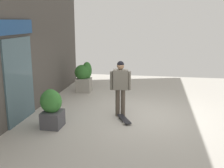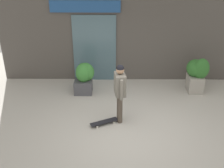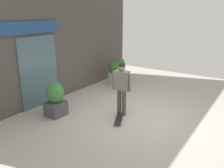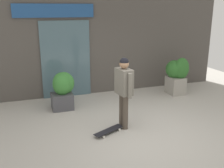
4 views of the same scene
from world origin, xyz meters
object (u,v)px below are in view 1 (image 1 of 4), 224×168
Objects in this scene: planter_box_left at (51,106)px; planter_box_right at (84,76)px; skateboarder at (120,83)px; skateboard at (124,119)px.

planter_box_right is at bearing 1.76° from planter_box_left.
skateboarder is 1.62× the size of planter_box_left.
planter_box_right is at bearing -172.34° from skateboard.
skateboarder reaches higher than skateboard.
planter_box_right is at bearing -153.01° from skateboarder.
planter_box_left is (-1.14, 1.70, -0.44)m from skateboarder.
skateboarder is 2.09m from planter_box_left.
skateboard is 0.65× the size of planter_box_right.
planter_box_right reaches higher than skateboard.
planter_box_right is (2.55, 1.82, -0.37)m from skateboarder.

